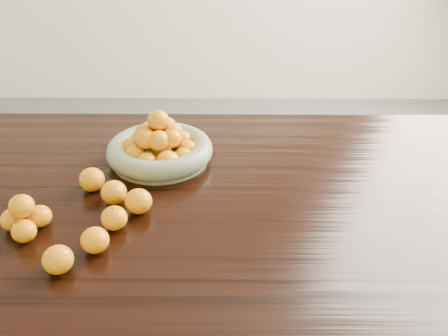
{
  "coord_description": "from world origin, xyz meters",
  "views": [
    {
      "loc": [
        0.06,
        -1.12,
        1.47
      ],
      "look_at": [
        0.05,
        -0.02,
        0.83
      ],
      "focal_mm": 40.0,
      "sensor_mm": 36.0,
      "label": 1
    }
  ],
  "objects_px": {
    "orange_pyramid": "(25,218)",
    "dining_table": "(207,217)",
    "loose_orange_0": "(114,218)",
    "fruit_bowl": "(159,148)"
  },
  "relations": [
    {
      "from": "fruit_bowl",
      "to": "orange_pyramid",
      "type": "relative_size",
      "value": 2.67
    },
    {
      "from": "fruit_bowl",
      "to": "dining_table",
      "type": "bearing_deg",
      "value": -48.39
    },
    {
      "from": "orange_pyramid",
      "to": "loose_orange_0",
      "type": "distance_m",
      "value": 0.21
    },
    {
      "from": "fruit_bowl",
      "to": "loose_orange_0",
      "type": "bearing_deg",
      "value": -101.47
    },
    {
      "from": "orange_pyramid",
      "to": "fruit_bowl",
      "type": "bearing_deg",
      "value": 51.76
    },
    {
      "from": "fruit_bowl",
      "to": "loose_orange_0",
      "type": "distance_m",
      "value": 0.34
    },
    {
      "from": "dining_table",
      "to": "loose_orange_0",
      "type": "height_order",
      "value": "loose_orange_0"
    },
    {
      "from": "orange_pyramid",
      "to": "dining_table",
      "type": "bearing_deg",
      "value": 24.06
    },
    {
      "from": "fruit_bowl",
      "to": "orange_pyramid",
      "type": "distance_m",
      "value": 0.44
    },
    {
      "from": "loose_orange_0",
      "to": "fruit_bowl",
      "type": "bearing_deg",
      "value": 78.53
    }
  ]
}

